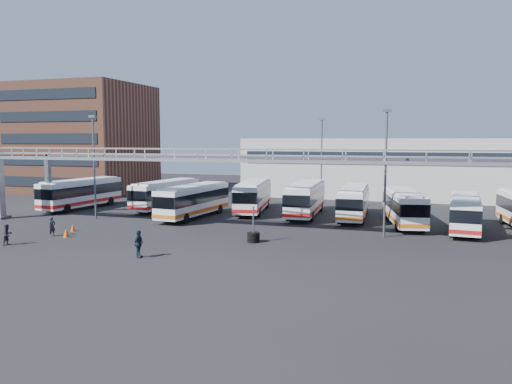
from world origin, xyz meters
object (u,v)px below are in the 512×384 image
(light_pole_back, at_px, (321,158))
(pedestrian_b, at_px, (8,235))
(cone_left, at_px, (73,228))
(tire_stack, at_px, (253,236))
(bus_5, at_px, (306,198))
(pedestrian_a, at_px, (52,227))
(bus_2, at_px, (166,194))
(pedestrian_d, at_px, (139,244))
(light_pole_left, at_px, (94,161))
(bus_8, at_px, (465,212))
(bus_7, at_px, (404,206))
(bus_6, at_px, (354,201))
(light_pole_mid, at_px, (386,166))
(cone_right, at_px, (66,233))
(bus_0, at_px, (81,192))
(bus_4, at_px, (253,195))
(bus_3, at_px, (193,200))

(light_pole_back, relative_size, pedestrian_b, 6.44)
(cone_left, distance_m, tire_stack, 16.23)
(bus_5, bearing_deg, pedestrian_a, -138.85)
(pedestrian_b, bearing_deg, bus_2, -3.70)
(pedestrian_a, height_order, pedestrian_d, pedestrian_d)
(tire_stack, bearing_deg, cone_left, -178.24)
(light_pole_left, height_order, bus_8, light_pole_left)
(bus_7, distance_m, pedestrian_a, 30.66)
(bus_2, height_order, bus_6, bus_2)
(light_pole_mid, height_order, bus_5, light_pole_mid)
(pedestrian_d, relative_size, cone_right, 2.49)
(pedestrian_a, relative_size, cone_right, 2.12)
(bus_5, xyz_separation_m, tire_stack, (-0.87, -14.27, -1.43))
(bus_8, bearing_deg, tire_stack, -143.62)
(bus_0, xyz_separation_m, bus_6, (30.46, 2.24, -0.10))
(bus_0, xyz_separation_m, cone_right, (9.66, -14.58, -1.49))
(bus_0, bearing_deg, bus_2, 18.76)
(bus_7, xyz_separation_m, bus_8, (5.09, -1.57, -0.07))
(light_pole_left, height_order, cone_left, light_pole_left)
(bus_7, distance_m, pedestrian_b, 33.28)
(bus_5, distance_m, pedestrian_b, 27.66)
(light_pole_left, height_order, bus_4, light_pole_left)
(pedestrian_a, relative_size, cone_left, 2.46)
(light_pole_left, relative_size, pedestrian_b, 6.44)
(light_pole_back, relative_size, bus_2, 0.94)
(bus_5, relative_size, cone_left, 17.67)
(light_pole_back, xyz_separation_m, pedestrian_b, (-18.46, -26.78, -4.93))
(bus_4, xyz_separation_m, tire_stack, (5.14, -15.22, -1.38))
(bus_0, bearing_deg, bus_4, 15.21)
(cone_left, bearing_deg, cone_right, -62.31)
(light_pole_left, xyz_separation_m, pedestrian_d, (12.97, -13.23, -4.79))
(bus_6, relative_size, pedestrian_b, 6.70)
(bus_5, relative_size, bus_6, 1.07)
(light_pole_mid, xyz_separation_m, pedestrian_a, (-25.73, -7.89, -4.93))
(light_pole_back, xyz_separation_m, bus_2, (-16.48, -5.99, -3.93))
(bus_2, distance_m, bus_8, 31.12)
(tire_stack, bearing_deg, light_pole_left, 162.06)
(pedestrian_b, bearing_deg, tire_stack, -66.72)
(light_pole_mid, distance_m, cone_left, 26.74)
(tire_stack, bearing_deg, light_pole_mid, 28.21)
(pedestrian_a, height_order, tire_stack, tire_stack)
(bus_8, relative_size, pedestrian_b, 6.46)
(light_pole_left, relative_size, pedestrian_d, 5.47)
(bus_5, bearing_deg, pedestrian_b, -134.19)
(light_pole_mid, bearing_deg, pedestrian_a, -162.95)
(bus_0, bearing_deg, pedestrian_b, -62.80)
(pedestrian_b, bearing_deg, cone_right, -26.99)
(cone_right, distance_m, tire_stack, 15.24)
(bus_2, relative_size, pedestrian_d, 5.83)
(light_pole_back, xyz_separation_m, bus_3, (-10.99, -10.38, -3.90))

